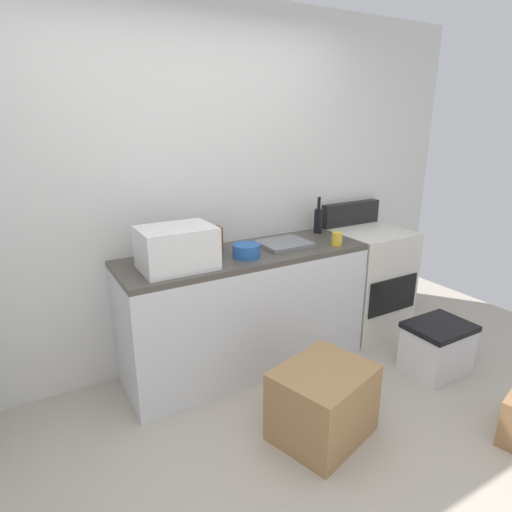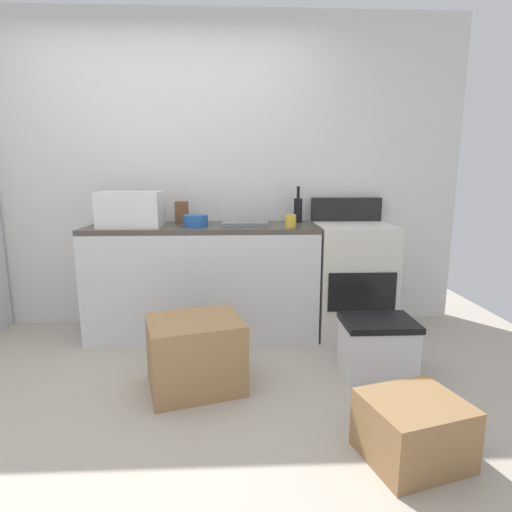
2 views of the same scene
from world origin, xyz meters
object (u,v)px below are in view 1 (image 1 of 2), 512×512
(coffee_mug, at_px, (337,239))
(mixing_bowl, at_px, (246,251))
(wine_bottle, at_px, (318,220))
(cardboard_box_medium, at_px, (323,403))
(stove_oven, at_px, (366,278))
(microwave, at_px, (177,248))
(knife_block, at_px, (214,239))
(storage_bin, at_px, (437,347))

(coffee_mug, relative_size, mixing_bowl, 0.53)
(wine_bottle, distance_m, cardboard_box_medium, 1.55)
(stove_oven, bearing_deg, mixing_bowl, -175.25)
(coffee_mug, xyz_separation_m, cardboard_box_medium, (-0.67, -0.72, -0.73))
(wine_bottle, bearing_deg, stove_oven, -21.35)
(microwave, relative_size, mixing_bowl, 2.42)
(coffee_mug, bearing_deg, knife_block, 159.15)
(stove_oven, relative_size, microwave, 2.39)
(wine_bottle, height_order, knife_block, wine_bottle)
(knife_block, xyz_separation_m, cardboard_box_medium, (0.19, -1.05, -0.77))
(wine_bottle, xyz_separation_m, coffee_mug, (-0.11, -0.37, -0.06))
(storage_bin, bearing_deg, microwave, 157.42)
(coffee_mug, height_order, mixing_bowl, coffee_mug)
(wine_bottle, bearing_deg, storage_bin, -67.82)
(knife_block, relative_size, mixing_bowl, 0.95)
(mixing_bowl, bearing_deg, knife_block, 119.80)
(knife_block, bearing_deg, wine_bottle, 2.30)
(knife_block, bearing_deg, coffee_mug, -20.85)
(microwave, height_order, cardboard_box_medium, microwave)
(wine_bottle, bearing_deg, microwave, -169.01)
(microwave, distance_m, storage_bin, 2.04)
(coffee_mug, height_order, storage_bin, coffee_mug)
(wine_bottle, bearing_deg, cardboard_box_medium, -125.43)
(microwave, xyz_separation_m, wine_bottle, (1.32, 0.26, -0.03))
(cardboard_box_medium, bearing_deg, coffee_mug, 47.23)
(mixing_bowl, height_order, cardboard_box_medium, mixing_bowl)
(coffee_mug, distance_m, storage_bin, 1.09)
(wine_bottle, bearing_deg, mixing_bowl, -161.78)
(wine_bottle, xyz_separation_m, cardboard_box_medium, (-0.77, -1.09, -0.79))
(microwave, xyz_separation_m, cardboard_box_medium, (0.55, -0.83, -0.82))
(wine_bottle, xyz_separation_m, knife_block, (-0.96, -0.04, -0.02))
(microwave, distance_m, cardboard_box_medium, 1.29)
(knife_block, distance_m, storage_bin, 1.83)
(microwave, distance_m, mixing_bowl, 0.50)
(cardboard_box_medium, bearing_deg, mixing_bowl, 94.08)
(mixing_bowl, distance_m, cardboard_box_medium, 1.09)
(wine_bottle, bearing_deg, knife_block, -177.70)
(stove_oven, height_order, cardboard_box_medium, stove_oven)
(coffee_mug, relative_size, cardboard_box_medium, 0.18)
(wine_bottle, xyz_separation_m, storage_bin, (0.40, -0.97, -0.82))
(stove_oven, xyz_separation_m, coffee_mug, (-0.54, -0.20, 0.48))
(mixing_bowl, bearing_deg, wine_bottle, 18.22)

